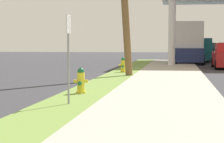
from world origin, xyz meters
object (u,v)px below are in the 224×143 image
fire_hydrant_second (81,82)px  truck_teal_at_forecourt (201,51)px  street_sign_post (68,40)px  truck_navy_on_apron (189,44)px  fire_hydrant_third (123,66)px

fire_hydrant_second → truck_teal_at_forecourt: size_ratio=0.14×
fire_hydrant_second → street_sign_post: street_sign_post is taller
truck_teal_at_forecourt → truck_navy_on_apron: truck_navy_on_apron is taller
street_sign_post → truck_navy_on_apron: 25.95m
street_sign_post → truck_navy_on_apron: size_ratio=0.33×
street_sign_post → truck_teal_at_forecourt: bearing=81.4°
street_sign_post → truck_teal_at_forecourt: 30.44m
fire_hydrant_third → truck_navy_on_apron: 13.68m
fire_hydrant_second → truck_teal_at_forecourt: 28.06m
street_sign_post → fire_hydrant_second: bearing=94.5°
fire_hydrant_third → truck_teal_at_forecourt: truck_teal_at_forecourt is taller
street_sign_post → truck_navy_on_apron: truck_navy_on_apron is taller
fire_hydrant_second → truck_teal_at_forecourt: bearing=80.3°
fire_hydrant_second → truck_navy_on_apron: truck_navy_on_apron is taller
fire_hydrant_second → fire_hydrant_third: size_ratio=1.00×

